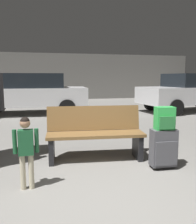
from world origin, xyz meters
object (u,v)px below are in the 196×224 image
bench (95,133)px  child (26,145)px  parked_car_side (191,91)px  parked_car_far (31,93)px  backpack_bright (165,119)px  suitcase (163,148)px

bench → child: bearing=-139.8°
parked_car_side → parked_car_far: bearing=173.5°
backpack_bright → child: (-1.97, -0.23, -0.21)m
suitcase → backpack_bright: backpack_bright is taller
parked_car_side → parked_car_far: 6.26m
bench → parked_car_far: 5.62m
bench → parked_car_side: bearing=43.5°
backpack_bright → parked_car_far: parked_car_far is taller
parked_car_side → bench: bearing=-136.5°
child → bench: bearing=40.2°
child → parked_car_far: size_ratio=0.22×
parked_car_side → child: bearing=-137.1°
suitcase → backpack_bright: size_ratio=1.78×
bench → suitcase: 1.13m
child → backpack_bright: bearing=6.8°
parked_car_far → backpack_bright: bearing=-71.0°
child → suitcase: bearing=6.8°
parked_car_far → child: bearing=-88.8°
bench → backpack_bright: size_ratio=4.83×
suitcase → bench: bearing=143.7°
bench → suitcase: bearing=-36.3°
backpack_bright → parked_car_far: bearing=109.0°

